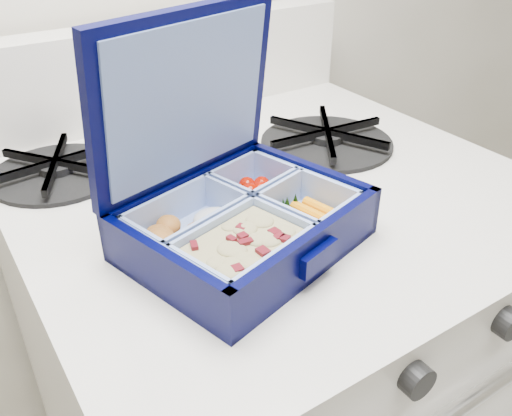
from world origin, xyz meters
TOP-DOWN VIEW (x-y plane):
  - stove at (-0.40, 1.68)m, footprint 0.60×0.60m
  - bento_box at (-0.50, 1.57)m, footprint 0.26×0.22m
  - burner_grate at (-0.27, 1.72)m, footprint 0.20×0.20m
  - burner_grate_rear at (-0.61, 1.83)m, footprint 0.18×0.18m
  - fork at (-0.45, 1.68)m, footprint 0.10×0.16m

SIDE VIEW (x-z plane):
  - stove at x=-0.40m, z-range 0.00..0.90m
  - fork at x=-0.45m, z-range 0.90..0.91m
  - burner_grate_rear at x=-0.61m, z-range 0.90..0.92m
  - burner_grate at x=-0.27m, z-range 0.90..0.93m
  - bento_box at x=-0.50m, z-range 0.90..0.95m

